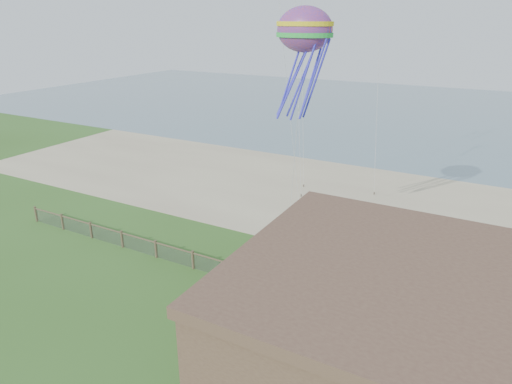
% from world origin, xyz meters
% --- Properties ---
extents(ground, '(160.00, 160.00, 0.00)m').
position_xyz_m(ground, '(0.00, 0.00, 0.00)').
color(ground, '#345D1F').
rests_on(ground, ground).
extents(sand_beach, '(72.00, 20.00, 0.02)m').
position_xyz_m(sand_beach, '(0.00, 22.00, 0.00)').
color(sand_beach, tan).
rests_on(sand_beach, ground).
extents(ocean, '(160.00, 68.00, 0.02)m').
position_xyz_m(ocean, '(0.00, 66.00, 0.00)').
color(ocean, slate).
rests_on(ocean, ground).
extents(chainlink_fence, '(36.20, 0.20, 1.25)m').
position_xyz_m(chainlink_fence, '(0.00, 6.00, 0.55)').
color(chainlink_fence, '#4D3B2B').
rests_on(chainlink_fence, ground).
extents(motel_deck, '(15.00, 2.00, 0.50)m').
position_xyz_m(motel_deck, '(13.00, 5.00, 0.25)').
color(motel_deck, brown).
rests_on(motel_deck, ground).
extents(picnic_table, '(2.34, 2.06, 0.82)m').
position_xyz_m(picnic_table, '(6.19, 4.01, 0.41)').
color(picnic_table, brown).
rests_on(picnic_table, ground).
extents(octopus_kite, '(4.05, 3.42, 7.10)m').
position_xyz_m(octopus_kite, '(1.72, 11.49, 12.45)').
color(octopus_kite, '#DB4722').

